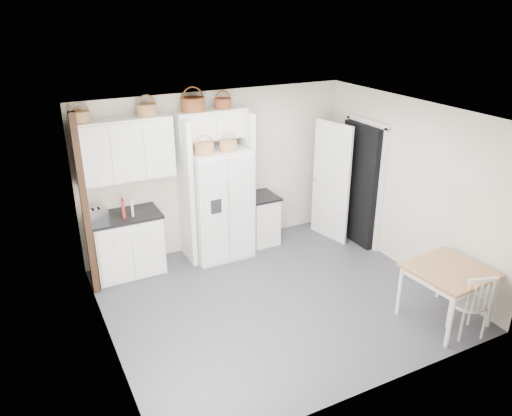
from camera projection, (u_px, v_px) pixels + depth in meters
floor at (276, 299)px, 7.00m from camera, size 4.50×4.50×0.00m
ceiling at (279, 115)px, 6.00m from camera, size 4.50×4.50×0.00m
wall_back at (217, 171)px, 8.14m from camera, size 4.50×0.00×4.50m
wall_left at (101, 251)px, 5.56m from camera, size 0.00×4.00×4.00m
wall_right at (409, 187)px, 7.44m from camera, size 0.00×4.00×4.00m
refrigerator at (219, 204)px, 7.92m from camera, size 0.91×0.73×1.77m
base_cab_left at (127, 245)px, 7.54m from camera, size 0.99×0.63×0.92m
base_cab_right at (261, 220)px, 8.52m from camera, size 0.46×0.56×0.82m
dining_table at (445, 295)px, 6.40m from camera, size 0.98×0.98×0.76m
windsor_chair at (469, 303)px, 6.12m from camera, size 0.52×0.50×0.88m
counter_left at (124, 216)px, 7.35m from camera, size 1.04×0.67×0.04m
counter_right at (261, 197)px, 8.35m from camera, size 0.50×0.59×0.04m
toaster at (96, 215)px, 7.07m from camera, size 0.32×0.25×0.20m
cookbook_red at (123, 208)px, 7.22m from camera, size 0.06×0.18×0.26m
cookbook_cream at (132, 208)px, 7.28m from camera, size 0.06×0.16×0.23m
basket_upper_a at (80, 117)px, 6.71m from camera, size 0.27×0.27×0.15m
basket_upper_c at (147, 110)px, 7.09m from camera, size 0.29×0.29×0.17m
basket_bridge_a at (193, 104)px, 7.38m from camera, size 0.36×0.36×0.20m
basket_bridge_b at (223, 103)px, 7.59m from camera, size 0.26×0.26×0.15m
basket_fridge_a at (204, 149)px, 7.36m from camera, size 0.29×0.29×0.16m
basket_fridge_b at (228, 146)px, 7.52m from camera, size 0.27×0.27×0.15m
upper_cabinet at (124, 149)px, 7.14m from camera, size 1.40×0.34×0.90m
bridge_cabinet at (211, 124)px, 7.62m from camera, size 1.12×0.34×0.45m
fridge_panel_left at (186, 192)px, 7.68m from camera, size 0.08×0.60×2.30m
fridge_panel_right at (245, 182)px, 8.11m from camera, size 0.08×0.60×2.30m
trim_post at (85, 208)px, 6.69m from camera, size 0.09×0.09×2.60m
doorway_void at (360, 185)px, 8.33m from camera, size 0.18×0.85×2.05m
door_slab at (331, 182)px, 8.46m from camera, size 0.21×0.79×2.05m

